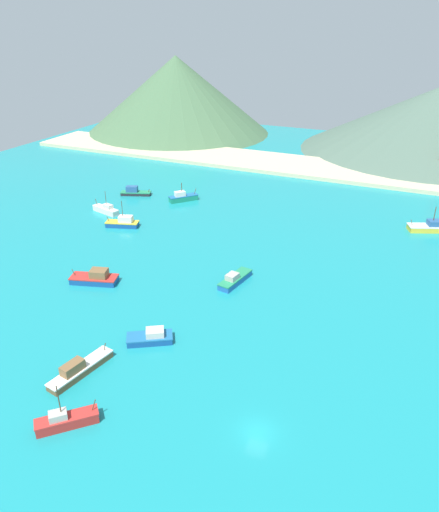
% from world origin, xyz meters
% --- Properties ---
extents(ground, '(260.00, 280.00, 0.50)m').
position_xyz_m(ground, '(0.00, 30.00, -0.25)').
color(ground, teal).
extents(fishing_boat_0, '(3.86, 10.44, 2.48)m').
position_xyz_m(fishing_boat_0, '(-25.72, -0.19, 0.84)').
color(fishing_boat_0, brown).
rests_on(fishing_boat_0, ground).
extents(fishing_boat_1, '(8.47, 5.17, 2.46)m').
position_xyz_m(fishing_boat_1, '(-59.81, 65.74, 0.86)').
color(fishing_boat_1, '#232328').
rests_on(fishing_boat_1, ground).
extents(fishing_boat_2, '(7.29, 5.97, 2.07)m').
position_xyz_m(fishing_boat_2, '(-20.77, 10.23, 0.77)').
color(fishing_boat_2, '#14478C').
rests_on(fishing_boat_2, ground).
extents(fishing_boat_3, '(7.97, 4.83, 6.34)m').
position_xyz_m(fishing_boat_3, '(-49.94, 45.83, 0.98)').
color(fishing_boat_3, '#14478C').
rests_on(fishing_boat_3, ground).
extents(fishing_boat_5, '(6.58, 6.55, 6.20)m').
position_xyz_m(fishing_boat_5, '(-21.13, -8.33, 0.87)').
color(fishing_boat_5, red).
rests_on(fishing_boat_5, ground).
extents(fishing_boat_7, '(10.16, 6.68, 5.79)m').
position_xyz_m(fishing_boat_7, '(15.16, 72.35, 0.95)').
color(fishing_boat_7, gold).
rests_on(fishing_boat_7, ground).
extents(fishing_boat_9, '(6.71, 7.33, 5.01)m').
position_xyz_m(fishing_boat_9, '(-45.60, 66.94, 0.99)').
color(fishing_boat_9, '#198466').
rests_on(fishing_boat_9, ground).
extents(fishing_boat_11, '(8.14, 4.00, 5.69)m').
position_xyz_m(fishing_boat_11, '(-58.76, 51.35, 0.88)').
color(fishing_boat_11, silver).
rests_on(fishing_boat_11, ground).
extents(fishing_boat_12, '(9.11, 5.58, 2.69)m').
position_xyz_m(fishing_boat_12, '(-39.49, 21.56, 0.95)').
color(fishing_boat_12, '#14478C').
rests_on(fishing_boat_12, ground).
extents(fishing_boat_13, '(3.73, 8.66, 2.24)m').
position_xyz_m(fishing_boat_13, '(-16.17, 31.85, 0.78)').
color(fishing_boat_13, '#1E5BA8').
rests_on(fishing_boat_13, ground).
extents(beach_strip, '(247.00, 22.30, 1.20)m').
position_xyz_m(beach_strip, '(0.00, 109.89, 0.60)').
color(beach_strip, beige).
rests_on(beach_strip, ground).
extents(hill_west, '(75.33, 75.33, 30.05)m').
position_xyz_m(hill_west, '(-87.10, 140.43, 15.02)').
color(hill_west, '#476B47').
rests_on(hill_west, ground).
extents(hill_central, '(91.95, 91.95, 22.65)m').
position_xyz_m(hill_central, '(11.15, 148.28, 11.32)').
color(hill_central, '#4C6656').
rests_on(hill_central, ground).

